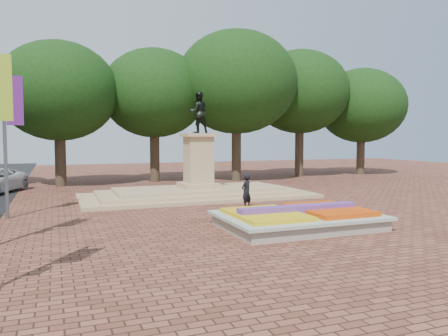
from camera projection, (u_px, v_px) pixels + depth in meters
name	position (u px, v px, depth m)	size (l,w,h in m)	color
ground	(255.00, 220.00, 19.21)	(90.00, 90.00, 0.00)	brown
flower_bed	(299.00, 218.00, 17.70)	(6.30, 4.30, 0.91)	gray
monument	(199.00, 183.00, 26.59)	(14.00, 6.00, 6.40)	tan
tree_row_back	(188.00, 101.00, 36.32)	(44.80, 8.80, 10.43)	#382C1E
pedestrian	(246.00, 191.00, 22.41)	(0.65, 0.42, 1.77)	black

